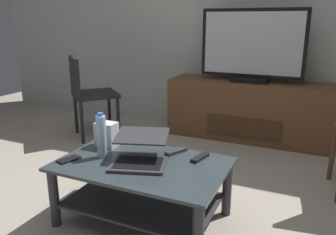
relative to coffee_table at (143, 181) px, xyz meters
name	(u,v)px	position (x,y,z in m)	size (l,w,h in m)	color
ground_plane	(134,213)	(-0.09, 0.03, -0.27)	(7.68, 7.68, 0.00)	#9E9384
back_wall	(228,4)	(-0.09, 2.16, 1.13)	(6.40, 0.12, 2.80)	#A8B2A8
coffee_table	(143,181)	(0.00, 0.00, 0.00)	(1.03, 0.65, 0.39)	#2D383D
media_cabinet	(248,110)	(0.27, 1.84, 0.04)	(1.68, 0.47, 0.62)	brown
television	(252,47)	(0.27, 1.82, 0.70)	(1.04, 0.20, 0.73)	black
side_chair	(88,91)	(-1.30, 1.18, 0.24)	(0.62, 0.62, 0.87)	black
laptop	(140,152)	(-0.02, 0.00, 0.19)	(0.43, 0.47, 0.16)	#333338
router_box	(107,134)	(-0.36, 0.15, 0.21)	(0.14, 0.11, 0.17)	silver
water_bottle_near	(101,136)	(-0.27, -0.02, 0.26)	(0.06, 0.06, 0.29)	#99C6E5
cell_phone	(69,159)	(-0.43, -0.15, 0.13)	(0.07, 0.14, 0.01)	black
tv_remote	(176,151)	(0.13, 0.23, 0.13)	(0.04, 0.16, 0.02)	#2D2D30
soundbar_remote	(200,157)	(0.30, 0.20, 0.13)	(0.04, 0.16, 0.02)	black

